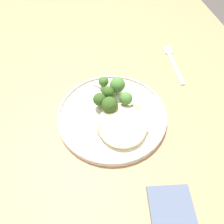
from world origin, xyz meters
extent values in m
plane|color=#47423D|center=(0.00, 0.00, 0.00)|extent=(6.00, 6.00, 0.00)
cube|color=#9E754C|center=(0.00, 0.00, 0.72)|extent=(1.40, 1.00, 0.04)
cube|color=olive|center=(-0.64, -0.44, 0.35)|extent=(0.06, 0.06, 0.70)
cube|color=olive|center=(-0.64, 0.44, 0.35)|extent=(0.06, 0.06, 0.70)
cylinder|color=beige|center=(0.03, -0.01, 0.74)|extent=(0.29, 0.29, 0.01)
torus|color=beige|center=(0.03, -0.01, 0.75)|extent=(0.29, 0.29, 0.01)
ellipsoid|color=beige|center=(0.08, 0.01, 0.76)|extent=(0.13, 0.12, 0.03)
cylinder|color=#E5C689|center=(0.03, 0.05, 0.76)|extent=(0.03, 0.03, 0.01)
cylinder|color=#958159|center=(0.03, 0.05, 0.77)|extent=(0.03, 0.03, 0.00)
cylinder|color=#E5C689|center=(0.08, -0.05, 0.76)|extent=(0.03, 0.03, 0.01)
cylinder|color=#958159|center=(0.08, -0.05, 0.77)|extent=(0.03, 0.03, 0.00)
cylinder|color=#E5C689|center=(0.10, 0.05, 0.76)|extent=(0.03, 0.03, 0.01)
cylinder|color=#958159|center=(0.10, 0.05, 0.77)|extent=(0.03, 0.03, 0.00)
cylinder|color=#DBB77A|center=(0.03, -0.02, 0.76)|extent=(0.03, 0.03, 0.01)
cylinder|color=#8E774F|center=(0.03, -0.02, 0.77)|extent=(0.03, 0.03, 0.00)
cylinder|color=#89A356|center=(0.00, -0.04, 0.76)|extent=(0.02, 0.02, 0.02)
sphere|color=#2D4C19|center=(0.00, -0.04, 0.78)|extent=(0.03, 0.03, 0.03)
cylinder|color=#7A994C|center=(-0.02, -0.01, 0.76)|extent=(0.02, 0.02, 0.02)
sphere|color=#2D4C19|center=(-0.02, -0.01, 0.78)|extent=(0.03, 0.03, 0.03)
cylinder|color=#89A356|center=(-0.04, 0.02, 0.76)|extent=(0.01, 0.01, 0.02)
sphere|color=#42702D|center=(-0.04, 0.02, 0.79)|extent=(0.04, 0.04, 0.04)
cylinder|color=#7A994C|center=(0.01, 0.03, 0.76)|extent=(0.01, 0.01, 0.02)
sphere|color=#42702D|center=(0.01, 0.03, 0.78)|extent=(0.03, 0.03, 0.03)
cylinder|color=#89A356|center=(-0.07, -0.02, 0.76)|extent=(0.01, 0.01, 0.02)
sphere|color=#386023|center=(-0.07, -0.02, 0.78)|extent=(0.03, 0.03, 0.03)
cylinder|color=#7A994C|center=(0.02, -0.02, 0.76)|extent=(0.01, 0.01, 0.02)
sphere|color=#2D4C19|center=(0.02, -0.02, 0.78)|extent=(0.04, 0.04, 0.04)
cube|color=silver|center=(-0.04, 0.01, 0.75)|extent=(0.02, 0.05, 0.00)
cube|color=silver|center=(-0.07, -0.03, 0.75)|extent=(0.04, 0.04, 0.00)
cube|color=silver|center=(-0.02, -0.04, 0.75)|extent=(0.04, 0.01, 0.00)
cube|color=silver|center=(-0.03, -0.01, 0.75)|extent=(0.01, 0.05, 0.00)
cube|color=silver|center=(-0.12, 0.23, 0.74)|extent=(0.15, 0.02, 0.00)
cube|color=silver|center=(-0.21, 0.23, 0.74)|extent=(0.04, 0.03, 0.00)
cube|color=#4C566B|center=(0.31, 0.06, 0.74)|extent=(0.16, 0.11, 0.01)
camera|label=1|loc=(0.38, -0.08, 1.22)|focal=35.48mm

